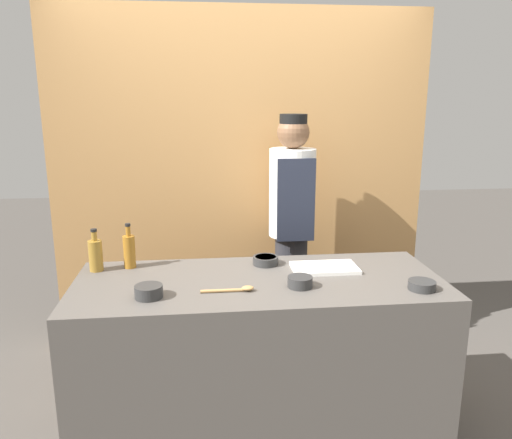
{
  "coord_description": "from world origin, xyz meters",
  "views": [
    {
      "loc": [
        -0.28,
        -2.38,
        1.81
      ],
      "look_at": [
        0.0,
        0.15,
        1.18
      ],
      "focal_mm": 35.0,
      "sensor_mm": 36.0,
      "label": 1
    }
  ],
  "objects": [
    {
      "name": "bottle_vinegar",
      "position": [
        -0.85,
        0.23,
        0.99
      ],
      "size": [
        0.07,
        0.07,
        0.23
      ],
      "color": "olive",
      "rests_on": "counter"
    },
    {
      "name": "cutting_board",
      "position": [
        0.37,
        0.11,
        0.91
      ],
      "size": [
        0.35,
        0.21,
        0.02
      ],
      "color": "white",
      "rests_on": "counter"
    },
    {
      "name": "cabinet_wall",
      "position": [
        0.0,
        1.16,
        1.2
      ],
      "size": [
        2.63,
        0.18,
        2.4
      ],
      "color": "#B7844C",
      "rests_on": "ground_plane"
    },
    {
      "name": "sauce_bowl_orange",
      "position": [
        -0.54,
        -0.17,
        0.93
      ],
      "size": [
        0.13,
        0.13,
        0.06
      ],
      "color": "#2D2D2D",
      "rests_on": "counter"
    },
    {
      "name": "sauce_bowl_white",
      "position": [
        0.06,
        0.24,
        0.93
      ],
      "size": [
        0.14,
        0.14,
        0.05
      ],
      "color": "#2D2D2D",
      "rests_on": "counter"
    },
    {
      "name": "sauce_bowl_purple",
      "position": [
        0.19,
        -0.12,
        0.93
      ],
      "size": [
        0.12,
        0.12,
        0.05
      ],
      "color": "#2D2D2D",
      "rests_on": "counter"
    },
    {
      "name": "bottle_amber",
      "position": [
        -0.68,
        0.26,
        1.0
      ],
      "size": [
        0.06,
        0.06,
        0.25
      ],
      "color": "#9E661E",
      "rests_on": "counter"
    },
    {
      "name": "ground_plane",
      "position": [
        0.0,
        0.0,
        0.0
      ],
      "size": [
        14.0,
        14.0,
        0.0
      ],
      "primitive_type": "plane",
      "color": "#4C4742"
    },
    {
      "name": "chef_center",
      "position": [
        0.31,
        0.79,
        0.95
      ],
      "size": [
        0.3,
        0.3,
        1.7
      ],
      "color": "#28282D",
      "rests_on": "ground_plane"
    },
    {
      "name": "wooden_spoon",
      "position": [
        -0.13,
        -0.15,
        0.91
      ],
      "size": [
        0.26,
        0.04,
        0.03
      ],
      "color": "#B2844C",
      "rests_on": "counter"
    },
    {
      "name": "sauce_bowl_green",
      "position": [
        0.77,
        -0.22,
        0.92
      ],
      "size": [
        0.13,
        0.13,
        0.04
      ],
      "color": "#2D2D2D",
      "rests_on": "counter"
    },
    {
      "name": "counter",
      "position": [
        0.0,
        0.0,
        0.45
      ],
      "size": [
        1.88,
        0.76,
        0.9
      ],
      "color": "#514C47",
      "rests_on": "ground_plane"
    }
  ]
}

